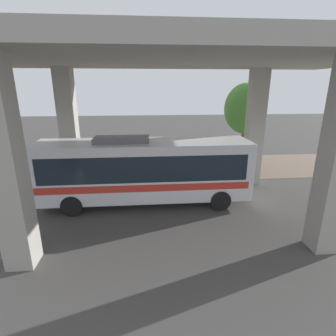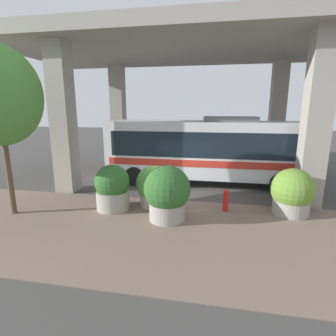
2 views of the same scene
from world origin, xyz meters
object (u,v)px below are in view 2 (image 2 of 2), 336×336
at_px(bus, 209,148).
at_px(planter_middle, 167,193).
at_px(planter_front, 154,186).
at_px(planter_back, 292,193).
at_px(planter_extra, 112,188).
at_px(fire_hydrant, 226,200).

xyz_separation_m(bus, planter_middle, (-5.01, 1.24, -0.90)).
height_order(planter_front, planter_middle, planter_middle).
height_order(planter_middle, planter_back, planter_middle).
bearing_deg(planter_extra, planter_middle, -104.91).
bearing_deg(planter_back, planter_middle, 106.80).
bearing_deg(planter_middle, bus, -13.90).
distance_m(planter_back, planter_extra, 6.80).
xyz_separation_m(fire_hydrant, planter_front, (0.07, 2.87, 0.38)).
bearing_deg(bus, fire_hydrant, -167.66).
bearing_deg(planter_back, planter_front, 90.93).
height_order(bus, fire_hydrant, bus).
bearing_deg(planter_extra, fire_hydrant, -82.43).
height_order(fire_hydrant, planter_back, planter_back).
distance_m(bus, planter_extra, 5.73).
bearing_deg(bus, planter_extra, 141.27).
bearing_deg(planter_front, planter_extra, 113.65).
bearing_deg(planter_extra, bus, -38.73).
bearing_deg(planter_middle, planter_extra, 75.09).
bearing_deg(bus, planter_back, -138.55).
height_order(planter_front, planter_extra, planter_extra).
height_order(bus, planter_front, bus).
xyz_separation_m(planter_front, planter_middle, (-1.26, -0.79, 0.17)).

